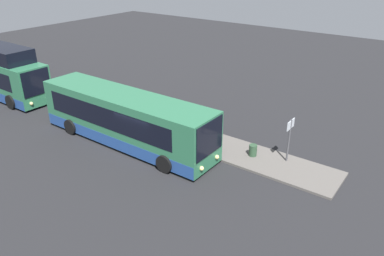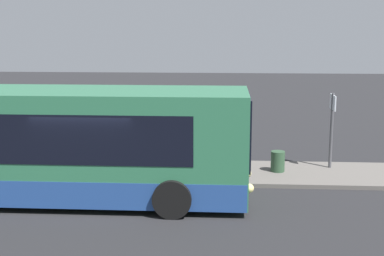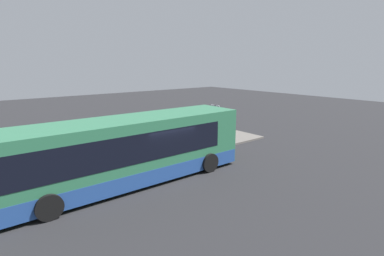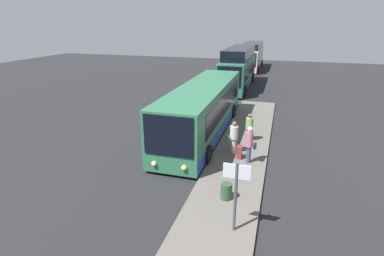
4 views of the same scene
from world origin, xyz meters
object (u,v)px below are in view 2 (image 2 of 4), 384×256
object	(u,v)px
passenger_waiting	(85,142)
suitcase	(160,160)
bus_lead	(28,145)
passenger_with_bags	(172,136)
trash_bin	(278,161)
passenger_boarding	(139,145)
sign_post	(332,119)

from	to	relation	value
passenger_waiting	suitcase	size ratio (longest dim) A/B	1.80
bus_lead	passenger_with_bags	bearing A→B (deg)	41.83
bus_lead	trash_bin	size ratio (longest dim) A/B	18.24
bus_lead	passenger_waiting	bearing A→B (deg)	75.17
passenger_boarding	sign_post	distance (m)	6.21
bus_lead	trash_bin	distance (m)	7.58
passenger_waiting	suitcase	distance (m)	2.53
suitcase	sign_post	world-z (taller)	sign_post
bus_lead	suitcase	bearing A→B (deg)	40.08
suitcase	sign_post	bearing A→B (deg)	6.37
bus_lead	passenger_waiting	distance (m)	3.03
passenger_boarding	passenger_with_bags	xyz separation A→B (m)	(0.94, 0.91, 0.11)
bus_lead	suitcase	world-z (taller)	bus_lead
passenger_boarding	sign_post	xyz separation A→B (m)	(6.08, 1.03, 0.69)
sign_post	trash_bin	bearing A→B (deg)	-161.63
sign_post	suitcase	bearing A→B (deg)	-173.63
passenger_boarding	passenger_waiting	distance (m)	1.97
passenger_waiting	sign_post	bearing A→B (deg)	-100.44
bus_lead	passenger_waiting	world-z (taller)	bus_lead
bus_lead	suitcase	xyz separation A→B (m)	(3.23, 2.72, -1.04)
suitcase	passenger_with_bags	bearing A→B (deg)	54.02
bus_lead	trash_bin	xyz separation A→B (m)	(6.99, 2.75, -1.04)
passenger_with_bags	sign_post	bearing A→B (deg)	1.02
suitcase	trash_bin	bearing A→B (deg)	0.53
bus_lead	sign_post	xyz separation A→B (m)	(8.73, 3.33, 0.22)
passenger_with_bags	passenger_waiting	bearing A→B (deg)	-173.68
passenger_with_bags	suitcase	distance (m)	0.92
bus_lead	sign_post	size ratio (longest dim) A/B	4.87
bus_lead	trash_bin	world-z (taller)	bus_lead
passenger_waiting	sign_post	world-z (taller)	sign_post
sign_post	passenger_with_bags	bearing A→B (deg)	-178.67
bus_lead	passenger_boarding	world-z (taller)	bus_lead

